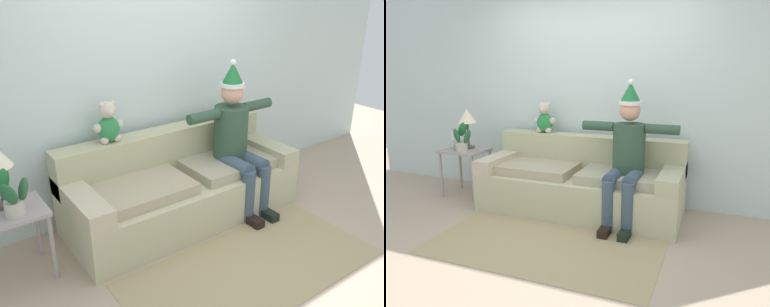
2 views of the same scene
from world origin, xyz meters
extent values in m
plane|color=tan|center=(0.00, 0.00, 0.00)|extent=(10.00, 10.00, 0.00)
cube|color=silver|center=(0.00, 1.55, 1.35)|extent=(7.00, 0.10, 2.70)
cube|color=#BCB790|center=(0.00, 0.98, 0.22)|extent=(2.27, 0.88, 0.43)
cube|color=#B5B38A|center=(0.00, 1.30, 0.63)|extent=(2.27, 0.24, 0.41)
cube|color=#C4B698|center=(-1.02, 0.98, 0.51)|extent=(0.22, 0.88, 0.16)
cube|color=#B3B18B|center=(1.02, 0.98, 0.51)|extent=(0.22, 0.88, 0.16)
cube|color=tan|center=(-0.51, 0.93, 0.48)|extent=(0.91, 0.62, 0.10)
cube|color=#A59E84|center=(0.51, 0.93, 0.48)|extent=(0.91, 0.62, 0.10)
cylinder|color=#2F4A38|center=(0.56, 0.96, 0.79)|extent=(0.34, 0.34, 0.52)
sphere|color=tan|center=(0.56, 0.96, 1.19)|extent=(0.22, 0.22, 0.22)
cylinder|color=white|center=(0.56, 0.96, 1.27)|extent=(0.23, 0.23, 0.04)
cone|color=#1D6D34|center=(0.56, 0.96, 1.38)|extent=(0.21, 0.21, 0.20)
sphere|color=white|center=(0.56, 0.96, 1.48)|extent=(0.06, 0.06, 0.06)
cylinder|color=#3C5061|center=(0.46, 0.76, 0.53)|extent=(0.14, 0.40, 0.14)
cylinder|color=#3C5061|center=(0.46, 0.56, 0.27)|extent=(0.13, 0.13, 0.53)
cube|color=black|center=(0.46, 0.48, 0.04)|extent=(0.10, 0.24, 0.08)
cylinder|color=#3C5061|center=(0.66, 0.76, 0.53)|extent=(0.14, 0.40, 0.14)
cylinder|color=#3C5061|center=(0.66, 0.56, 0.27)|extent=(0.13, 0.13, 0.53)
cube|color=black|center=(0.66, 0.48, 0.04)|extent=(0.10, 0.24, 0.08)
cylinder|color=#2F4A38|center=(0.22, 0.96, 1.01)|extent=(0.34, 0.10, 0.10)
cylinder|color=#2F4A38|center=(0.90, 0.96, 1.01)|extent=(0.34, 0.10, 0.10)
ellipsoid|color=#2A8144|center=(-0.59, 1.30, 0.96)|extent=(0.20, 0.16, 0.24)
sphere|color=beige|center=(-0.59, 1.30, 1.14)|extent=(0.15, 0.15, 0.15)
sphere|color=beige|center=(-0.59, 1.24, 1.13)|extent=(0.07, 0.07, 0.07)
sphere|color=beige|center=(-0.64, 1.30, 1.19)|extent=(0.05, 0.05, 0.05)
sphere|color=beige|center=(-0.54, 1.30, 1.19)|extent=(0.05, 0.05, 0.05)
sphere|color=beige|center=(-0.69, 1.30, 0.99)|extent=(0.08, 0.08, 0.08)
sphere|color=beige|center=(-0.65, 1.27, 0.87)|extent=(0.08, 0.08, 0.08)
sphere|color=beige|center=(-0.48, 1.30, 0.99)|extent=(0.08, 0.08, 0.08)
sphere|color=beige|center=(-0.53, 1.27, 0.87)|extent=(0.08, 0.08, 0.08)
cube|color=#9F9494|center=(-1.59, 1.00, 0.59)|extent=(0.54, 0.44, 0.03)
cylinder|color=#9F9494|center=(-1.34, 0.81, 0.29)|extent=(0.04, 0.04, 0.57)
cylinder|color=#9F9494|center=(-1.34, 1.19, 0.29)|extent=(0.04, 0.04, 0.57)
cylinder|color=#504C39|center=(-1.59, 1.09, 0.62)|extent=(0.14, 0.14, 0.03)
cylinder|color=#484F4A|center=(-1.59, 1.09, 0.78)|extent=(0.02, 0.02, 0.30)
cylinder|color=#B7B2A4|center=(-1.55, 0.90, 0.66)|extent=(0.14, 0.14, 0.12)
ellipsoid|color=#2A5836|center=(-1.47, 0.91, 0.79)|extent=(0.12, 0.13, 0.20)
ellipsoid|color=#1B642C|center=(-1.58, 0.97, 0.87)|extent=(0.16, 0.13, 0.21)
ellipsoid|color=#1F572F|center=(-1.58, 0.85, 0.80)|extent=(0.17, 0.12, 0.21)
cube|color=tan|center=(0.00, -0.01, 0.00)|extent=(2.16, 1.03, 0.01)
camera|label=1|loc=(-2.05, -1.99, 2.19)|focal=39.00mm
camera|label=2|loc=(1.45, -2.81, 1.60)|focal=34.84mm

